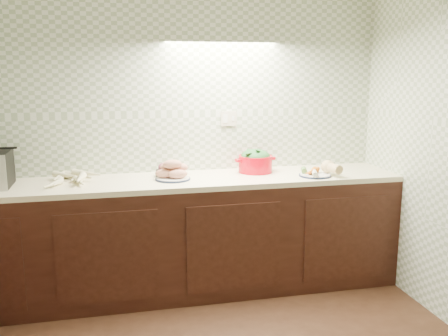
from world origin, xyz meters
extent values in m
cube|color=gray|center=(0.00, 1.78, 1.30)|extent=(3.60, 0.05, 2.60)
cube|color=beige|center=(0.55, 1.79, 1.32)|extent=(0.13, 0.01, 0.12)
cube|color=black|center=(0.00, 1.50, 0.43)|extent=(3.60, 0.60, 0.86)
cube|color=#F5E6BE|center=(0.00, 1.50, 0.88)|extent=(3.60, 0.60, 0.04)
cone|color=#F0E8BE|center=(-0.86, 1.60, 0.93)|extent=(0.15, 0.20, 0.05)
cone|color=#F0E8BE|center=(-0.74, 1.53, 0.93)|extent=(0.07, 0.23, 0.06)
cone|color=#F0E8BE|center=(-0.83, 1.53, 0.92)|extent=(0.13, 0.21, 0.05)
cone|color=#F0E8BE|center=(-0.75, 1.55, 0.93)|extent=(0.14, 0.25, 0.05)
cone|color=#F0E8BE|center=(-0.60, 1.50, 0.93)|extent=(0.16, 0.27, 0.06)
cone|color=#F0E8BE|center=(-0.82, 1.50, 0.93)|extent=(0.18, 0.24, 0.06)
cone|color=#F0E8BE|center=(-0.59, 1.61, 0.92)|extent=(0.21, 0.21, 0.05)
cone|color=#F0E8BE|center=(-0.68, 1.61, 0.95)|extent=(0.07, 0.26, 0.06)
cone|color=#F0E8BE|center=(-0.79, 1.43, 0.95)|extent=(0.15, 0.21, 0.06)
cone|color=#F0E8BE|center=(-0.77, 1.51, 0.95)|extent=(0.20, 0.23, 0.05)
cylinder|color=#151D39|center=(0.05, 1.49, 0.91)|extent=(0.26, 0.26, 0.01)
cylinder|color=silver|center=(0.05, 1.49, 0.91)|extent=(0.25, 0.25, 0.02)
ellipsoid|color=tan|center=(-0.01, 1.49, 0.95)|extent=(0.16, 0.12, 0.07)
ellipsoid|color=tan|center=(0.08, 1.44, 0.95)|extent=(0.16, 0.12, 0.07)
ellipsoid|color=tan|center=(0.06, 1.53, 0.95)|extent=(0.16, 0.12, 0.07)
ellipsoid|color=tan|center=(0.02, 1.53, 0.99)|extent=(0.16, 0.12, 0.07)
ellipsoid|color=tan|center=(0.10, 1.51, 0.99)|extent=(0.16, 0.12, 0.07)
ellipsoid|color=tan|center=(0.04, 1.48, 1.02)|extent=(0.16, 0.12, 0.07)
cylinder|color=black|center=(0.00, 1.62, 0.93)|extent=(0.14, 0.14, 0.05)
sphere|color=maroon|center=(-0.01, 1.62, 0.97)|extent=(0.08, 0.08, 0.08)
sphere|color=silver|center=(0.03, 1.63, 0.96)|extent=(0.05, 0.05, 0.05)
cylinder|color=red|center=(0.73, 1.61, 0.97)|extent=(0.31, 0.31, 0.14)
cube|color=red|center=(0.58, 1.59, 1.01)|extent=(0.04, 0.06, 0.02)
cube|color=red|center=(0.88, 1.64, 1.01)|extent=(0.04, 0.06, 0.02)
ellipsoid|color=#2C6E31|center=(0.73, 1.61, 1.02)|extent=(0.24, 0.24, 0.13)
cylinder|color=#151D39|center=(1.14, 1.37, 0.91)|extent=(0.25, 0.25, 0.01)
cylinder|color=silver|center=(1.14, 1.37, 0.91)|extent=(0.23, 0.23, 0.02)
cone|color=#CA6D17|center=(1.13, 1.40, 0.93)|extent=(0.11, 0.13, 0.03)
cone|color=#CA6D17|center=(1.11, 1.37, 0.93)|extent=(0.13, 0.11, 0.03)
cone|color=#CA6D17|center=(1.13, 1.39, 0.93)|extent=(0.11, 0.13, 0.03)
cone|color=#CA6D17|center=(1.13, 1.39, 0.95)|extent=(0.12, 0.12, 0.03)
cone|color=#CA6D17|center=(1.12, 1.38, 0.95)|extent=(0.14, 0.10, 0.03)
cone|color=#CA6D17|center=(1.13, 1.38, 0.95)|extent=(0.10, 0.13, 0.03)
cylinder|color=beige|center=(1.11, 1.32, 0.94)|extent=(0.09, 0.16, 0.04)
cylinder|color=#446E2E|center=(1.08, 1.44, 0.94)|extent=(0.07, 0.11, 0.04)
camera|label=1|loc=(-0.39, -2.16, 1.72)|focal=40.00mm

